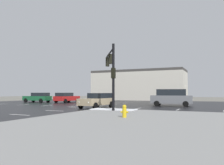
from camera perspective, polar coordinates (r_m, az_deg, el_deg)
ground_plane at (r=26.29m, az=-5.99°, el=-6.13°), size 120.00×120.00×0.00m
road_asphalt at (r=26.29m, az=-5.99°, el=-6.10°), size 44.00×44.00×0.02m
sidewalk_corner at (r=10.78m, az=17.35°, el=-11.10°), size 18.00×18.00×0.14m
snow_strip_curbside at (r=20.43m, az=0.40°, el=-6.74°), size 4.00×1.60×0.06m
lane_markings at (r=24.49m, az=-5.21°, el=-6.35°), size 36.15×36.15×0.01m
traffic_signal_mast at (r=20.87m, az=-0.18°, el=3.82°), size 2.71×4.11×5.75m
fire_hydrant at (r=14.27m, az=3.14°, el=-7.15°), size 0.48×0.26×0.79m
strip_building_background at (r=49.03m, az=6.76°, el=-0.71°), size 19.16×8.00×6.28m
suv_grey at (r=28.31m, az=14.69°, el=-3.58°), size 4.98×2.55×2.03m
sedan_red at (r=36.95m, az=-11.38°, el=-3.68°), size 2.22×4.61×1.58m
sedan_green at (r=39.03m, az=-18.09°, el=-3.54°), size 4.61×2.20×1.58m
sedan_tan at (r=24.54m, az=-3.67°, el=-4.41°), size 2.38×4.66×1.58m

